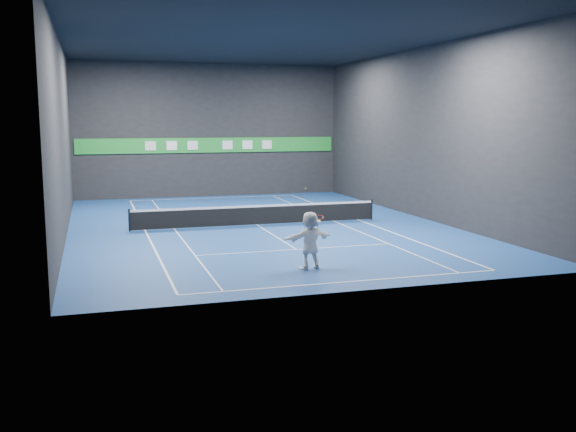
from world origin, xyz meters
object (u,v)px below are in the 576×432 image
object	(u,v)px
player	(310,240)
tennis_net	(257,214)
tennis_racket	(319,219)
tennis_ball	(305,188)

from	to	relation	value
player	tennis_net	bearing A→B (deg)	-106.88
tennis_net	tennis_racket	distance (m)	9.78
player	tennis_racket	world-z (taller)	player
player	tennis_net	xyz separation A→B (m)	(0.58, 9.75, -0.48)
player	tennis_ball	world-z (taller)	tennis_ball
player	tennis_racket	bearing A→B (deg)	174.45
player	tennis_racket	distance (m)	0.81
tennis_ball	tennis_racket	size ratio (longest dim) A/B	0.11
tennis_net	tennis_racket	bearing A→B (deg)	-91.40
tennis_net	tennis_racket	world-z (taller)	tennis_racket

